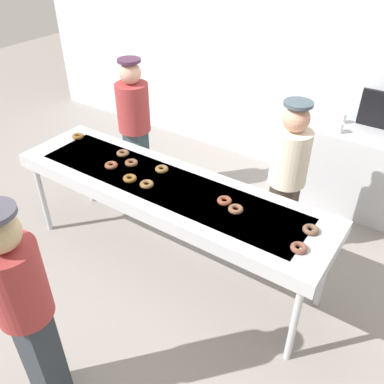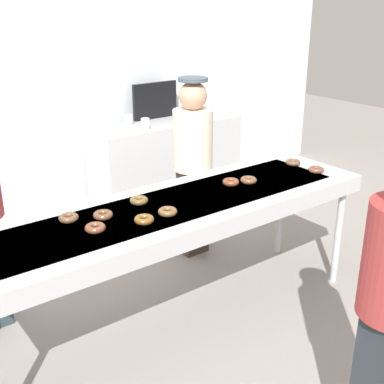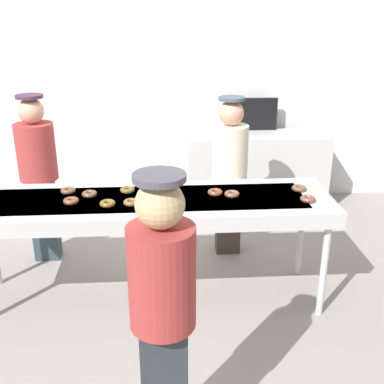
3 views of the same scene
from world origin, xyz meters
name	(u,v)px [view 3 (image 3 of 3)]	position (x,y,z in m)	size (l,w,h in m)	color
ground_plane	(151,297)	(0.00, 0.00, 0.00)	(16.00, 16.00, 0.00)	gray
back_wall	(150,84)	(0.00, 2.39, 1.49)	(8.00, 0.12, 2.98)	silver
fryer_conveyor	(147,206)	(0.00, 0.00, 0.87)	(3.00, 0.80, 0.94)	#B7BABF
chocolate_donut_0	(232,194)	(0.69, 0.01, 0.96)	(0.12, 0.12, 0.04)	brown
chocolate_donut_1	(308,199)	(1.28, -0.14, 0.96)	(0.12, 0.12, 0.04)	brown
chocolate_donut_2	(108,203)	(-0.30, -0.13, 0.96)	(0.12, 0.12, 0.04)	brown
chocolate_donut_3	(89,194)	(-0.47, 0.08, 0.96)	(0.12, 0.12, 0.04)	brown
chocolate_donut_4	(128,190)	(-0.16, 0.15, 0.96)	(0.12, 0.12, 0.04)	brown
chocolate_donut_5	(299,188)	(1.27, 0.10, 0.96)	(0.12, 0.12, 0.04)	brown
chocolate_donut_7	(131,202)	(-0.12, -0.12, 0.96)	(0.12, 0.12, 0.04)	brown
chocolate_donut_8	(71,201)	(-0.59, -0.06, 0.96)	(0.12, 0.12, 0.04)	brown
chocolate_donut_9	(68,190)	(-0.66, 0.17, 0.96)	(0.12, 0.12, 0.04)	brown
chocolate_donut_10	(215,192)	(0.56, 0.05, 0.96)	(0.12, 0.12, 0.04)	brown
worker_baker	(230,167)	(0.79, 0.81, 0.92)	(0.35, 0.35, 1.60)	#3A3027
worker_assistant	(38,168)	(-1.05, 0.79, 0.95)	(0.36, 0.36, 1.65)	#2D3E45
customer_waiting	(163,312)	(0.12, -1.55, 0.96)	(0.33, 0.33, 1.69)	#282E35
prep_counter	(255,171)	(1.28, 1.94, 0.47)	(1.72, 0.54, 0.95)	#B7BABF
paper_cup_0	(222,128)	(0.87, 2.06, 1.01)	(0.09, 0.09, 0.11)	white
paper_cup_1	(230,133)	(0.92, 1.80, 1.01)	(0.09, 0.09, 0.11)	white
menu_display	(255,114)	(1.28, 2.16, 1.15)	(0.55, 0.04, 0.40)	black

